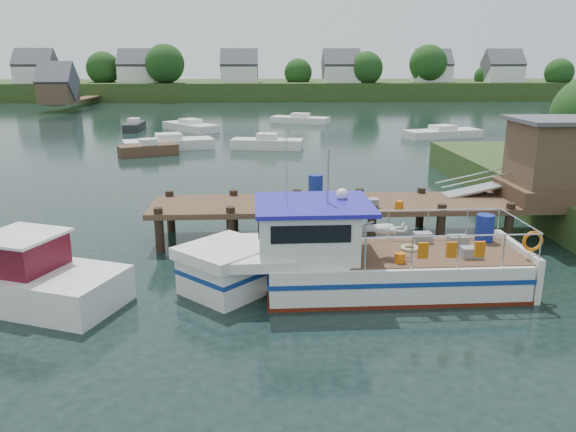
{
  "coord_description": "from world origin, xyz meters",
  "views": [
    {
      "loc": [
        -1.99,
        -20.26,
        6.53
      ],
      "look_at": [
        -1.0,
        -1.5,
        1.3
      ],
      "focal_mm": 35.0,
      "sensor_mm": 36.0,
      "label": 1
    }
  ],
  "objects_px": {
    "moored_rowboat": "(148,149)",
    "work_boat": "(1,276)",
    "moored_a": "(169,144)",
    "moored_c": "(442,133)",
    "moored_e": "(134,126)",
    "lobster_boat": "(350,260)",
    "moored_b": "(267,143)",
    "moored_d": "(190,126)",
    "dock": "(485,178)",
    "moored_far": "(300,119)"
  },
  "relations": [
    {
      "from": "dock",
      "to": "moored_b",
      "type": "distance_m",
      "value": 23.71
    },
    {
      "from": "work_boat",
      "to": "moored_rowboat",
      "type": "relative_size",
      "value": 1.78
    },
    {
      "from": "moored_rowboat",
      "to": "moored_a",
      "type": "bearing_deg",
      "value": 75.55
    },
    {
      "from": "moored_rowboat",
      "to": "moored_b",
      "type": "bearing_deg",
      "value": 23.97
    },
    {
      "from": "dock",
      "to": "lobster_boat",
      "type": "bearing_deg",
      "value": -139.61
    },
    {
      "from": "moored_far",
      "to": "moored_d",
      "type": "relative_size",
      "value": 0.99
    },
    {
      "from": "moored_a",
      "to": "lobster_boat",
      "type": "bearing_deg",
      "value": -68.68
    },
    {
      "from": "moored_a",
      "to": "moored_d",
      "type": "height_order",
      "value": "moored_a"
    },
    {
      "from": "work_boat",
      "to": "moored_d",
      "type": "height_order",
      "value": "work_boat"
    },
    {
      "from": "moored_rowboat",
      "to": "moored_e",
      "type": "height_order",
      "value": "moored_rowboat"
    },
    {
      "from": "moored_rowboat",
      "to": "moored_far",
      "type": "distance_m",
      "value": 24.01
    },
    {
      "from": "moored_d",
      "to": "moored_e",
      "type": "bearing_deg",
      "value": 164.79
    },
    {
      "from": "lobster_boat",
      "to": "moored_e",
      "type": "bearing_deg",
      "value": 109.42
    },
    {
      "from": "moored_c",
      "to": "moored_e",
      "type": "height_order",
      "value": "moored_e"
    },
    {
      "from": "dock",
      "to": "moored_c",
      "type": "bearing_deg",
      "value": 74.92
    },
    {
      "from": "dock",
      "to": "moored_d",
      "type": "height_order",
      "value": "dock"
    },
    {
      "from": "moored_d",
      "to": "moored_e",
      "type": "relative_size",
      "value": 1.53
    },
    {
      "from": "moored_c",
      "to": "dock",
      "type": "bearing_deg",
      "value": -111.4
    },
    {
      "from": "moored_b",
      "to": "moored_e",
      "type": "xyz_separation_m",
      "value": [
        -12.56,
        12.36,
        -0.0
      ]
    },
    {
      "from": "dock",
      "to": "work_boat",
      "type": "bearing_deg",
      "value": -162.24
    },
    {
      "from": "moored_c",
      "to": "moored_e",
      "type": "bearing_deg",
      "value": 160.23
    },
    {
      "from": "moored_b",
      "to": "moored_c",
      "type": "xyz_separation_m",
      "value": [
        15.38,
        5.68,
        -0.04
      ]
    },
    {
      "from": "moored_a",
      "to": "dock",
      "type": "bearing_deg",
      "value": -53.28
    },
    {
      "from": "moored_rowboat",
      "to": "moored_far",
      "type": "height_order",
      "value": "moored_rowboat"
    },
    {
      "from": "moored_c",
      "to": "lobster_boat",
      "type": "bearing_deg",
      "value": -118.47
    },
    {
      "from": "moored_c",
      "to": "moored_d",
      "type": "height_order",
      "value": "moored_d"
    },
    {
      "from": "dock",
      "to": "moored_rowboat",
      "type": "bearing_deg",
      "value": 129.59
    },
    {
      "from": "lobster_boat",
      "to": "moored_b",
      "type": "xyz_separation_m",
      "value": [
        -1.95,
        27.31,
        -0.47
      ]
    },
    {
      "from": "work_boat",
      "to": "moored_rowboat",
      "type": "bearing_deg",
      "value": 112.63
    },
    {
      "from": "moored_b",
      "to": "moored_c",
      "type": "height_order",
      "value": "moored_b"
    },
    {
      "from": "moored_rowboat",
      "to": "moored_c",
      "type": "height_order",
      "value": "moored_rowboat"
    },
    {
      "from": "moored_b",
      "to": "moored_far",
      "type": "bearing_deg",
      "value": 53.47
    },
    {
      "from": "moored_rowboat",
      "to": "moored_a",
      "type": "relative_size",
      "value": 0.62
    },
    {
      "from": "moored_a",
      "to": "moored_far",
      "type": "bearing_deg",
      "value": 60.27
    },
    {
      "from": "moored_far",
      "to": "moored_e",
      "type": "xyz_separation_m",
      "value": [
        -16.42,
        -5.66,
        0.05
      ]
    },
    {
      "from": "lobster_boat",
      "to": "moored_d",
      "type": "height_order",
      "value": "lobster_boat"
    },
    {
      "from": "lobster_boat",
      "to": "moored_rowboat",
      "type": "height_order",
      "value": "lobster_boat"
    },
    {
      "from": "lobster_boat",
      "to": "moored_c",
      "type": "bearing_deg",
      "value": 67.17
    },
    {
      "from": "moored_far",
      "to": "dock",
      "type": "bearing_deg",
      "value": -75.18
    },
    {
      "from": "moored_rowboat",
      "to": "work_boat",
      "type": "bearing_deg",
      "value": -81.78
    },
    {
      "from": "dock",
      "to": "moored_rowboat",
      "type": "height_order",
      "value": "dock"
    },
    {
      "from": "lobster_boat",
      "to": "moored_d",
      "type": "relative_size",
      "value": 1.61
    },
    {
      "from": "dock",
      "to": "work_boat",
      "type": "distance_m",
      "value": 16.68
    },
    {
      "from": "dock",
      "to": "moored_c",
      "type": "relative_size",
      "value": 2.31
    },
    {
      "from": "dock",
      "to": "moored_e",
      "type": "relative_size",
      "value": 3.9
    },
    {
      "from": "moored_a",
      "to": "moored_c",
      "type": "distance_m",
      "value": 23.48
    },
    {
      "from": "moored_e",
      "to": "work_boat",
      "type": "bearing_deg",
      "value": -93.87
    },
    {
      "from": "work_boat",
      "to": "moored_b",
      "type": "distance_m",
      "value": 28.5
    },
    {
      "from": "moored_e",
      "to": "dock",
      "type": "bearing_deg",
      "value": -69.98
    },
    {
      "from": "lobster_boat",
      "to": "moored_far",
      "type": "xyz_separation_m",
      "value": [
        1.91,
        45.34,
        -0.52
      ]
    }
  ]
}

